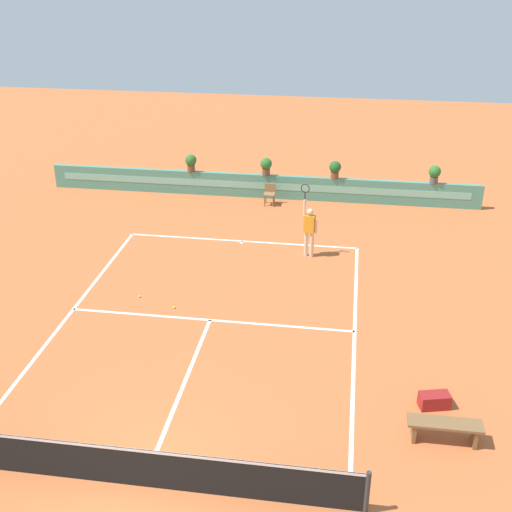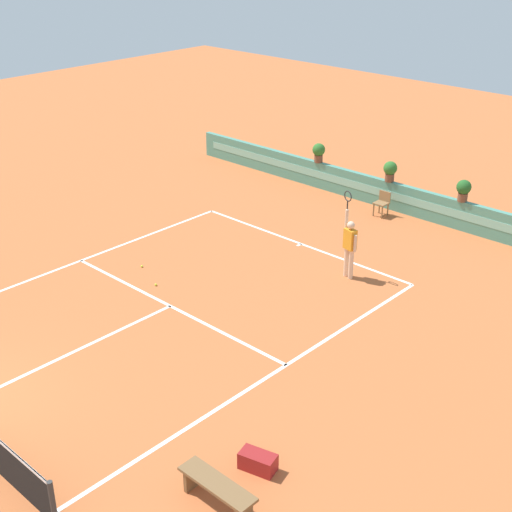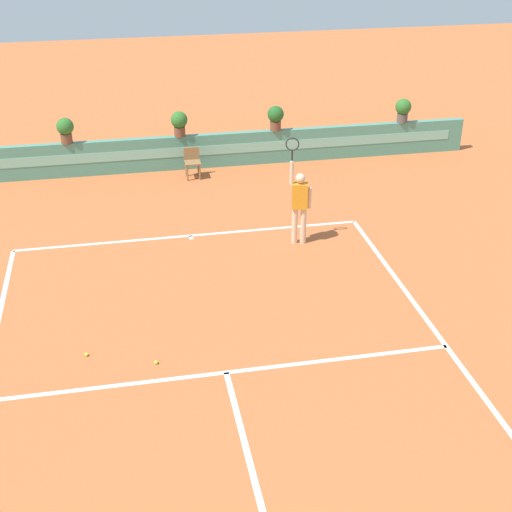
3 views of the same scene
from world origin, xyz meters
The scene contains 14 objects.
ground_plane centered at (0.00, 6.00, 0.00)m, with size 60.00×60.00×0.00m, color #BC6033.
court_lines centered at (0.00, 6.72, 0.00)m, with size 8.32×11.94×0.01m.
net centered at (0.00, 0.00, 0.51)m, with size 8.92×0.10×1.00m.
back_wall_barrier centered at (0.00, 16.39, 0.50)m, with size 18.00×0.21×1.00m.
ball_kid_chair centered at (0.50, 15.66, 0.48)m, with size 0.44×0.44×0.85m.
bench_courtside centered at (6.08, 2.25, 0.38)m, with size 1.60×0.44×0.51m.
gear_bag centered at (5.98, 3.40, 0.18)m, with size 0.70×0.36×0.36m, color maroon.
tennis_player centered at (2.46, 11.04, 1.05)m, with size 0.61×0.30×2.58m.
tennis_ball_near_baseline centered at (-2.40, 7.37, 0.03)m, with size 0.07×0.07×0.07m, color #CCE033.
tennis_ball_mid_court centered at (-1.18, 6.89, 0.03)m, with size 0.07×0.07×0.07m, color #CCE033.
potted_plant_centre centered at (0.25, 16.39, 1.41)m, with size 0.48×0.48×0.72m.
potted_plant_left centered at (-2.93, 16.39, 1.41)m, with size 0.48×0.48×0.72m.
potted_plant_far_right centered at (7.02, 16.39, 1.41)m, with size 0.48×0.48×0.72m.
potted_plant_right centered at (3.08, 16.39, 1.41)m, with size 0.48×0.48×0.72m.
Camera 1 is at (3.71, -9.38, 9.90)m, focal length 46.25 mm.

